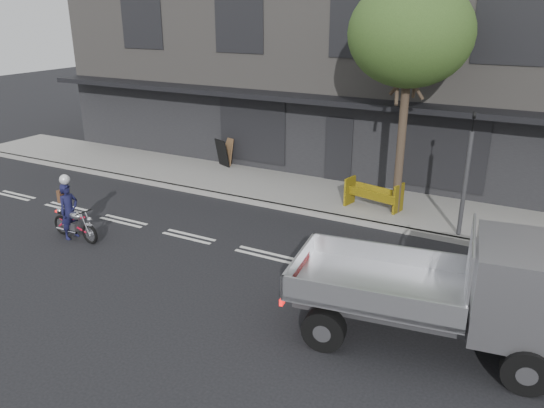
% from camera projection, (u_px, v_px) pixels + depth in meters
% --- Properties ---
extents(ground, '(80.00, 80.00, 0.00)m').
position_uv_depth(ground, '(265.00, 255.00, 13.61)').
color(ground, black).
rests_on(ground, ground).
extents(sidewalk, '(32.00, 3.20, 0.15)m').
position_uv_depth(sidewalk, '(334.00, 198.00, 17.46)').
color(sidewalk, gray).
rests_on(sidewalk, ground).
extents(kerb, '(32.00, 0.20, 0.15)m').
position_uv_depth(kerb, '(314.00, 213.00, 16.14)').
color(kerb, gray).
rests_on(kerb, ground).
extents(building_main, '(26.00, 10.00, 8.00)m').
position_uv_depth(building_main, '(399.00, 59.00, 21.54)').
color(building_main, slate).
rests_on(building_main, ground).
extents(street_tree, '(3.40, 3.40, 6.74)m').
position_uv_depth(street_tree, '(410.00, 34.00, 14.26)').
color(street_tree, '#382B21').
rests_on(street_tree, ground).
extents(traffic_light_pole, '(0.12, 0.12, 3.50)m').
position_uv_depth(traffic_light_pole, '(465.00, 182.00, 13.93)').
color(traffic_light_pole, '#2D2D30').
rests_on(traffic_light_pole, ground).
extents(motorcycle, '(1.74, 0.50, 0.89)m').
position_uv_depth(motorcycle, '(75.00, 223.00, 14.40)').
color(motorcycle, black).
rests_on(motorcycle, ground).
extents(rider, '(0.41, 0.59, 1.55)m').
position_uv_depth(rider, '(69.00, 211.00, 14.35)').
color(rider, '#15153A').
rests_on(rider, ground).
extents(flatbed_ute, '(5.28, 2.71, 2.34)m').
position_uv_depth(flatbed_ute, '(498.00, 289.00, 9.27)').
color(flatbed_ute, black).
rests_on(flatbed_ute, ground).
extents(construction_barrier, '(1.76, 1.03, 0.92)m').
position_uv_depth(construction_barrier, '(371.00, 196.00, 15.98)').
color(construction_barrier, yellow).
rests_on(construction_barrier, sidewalk).
extents(sandwich_board, '(0.79, 0.68, 1.06)m').
position_uv_depth(sandwich_board, '(222.00, 153.00, 20.45)').
color(sandwich_board, black).
rests_on(sandwich_board, sidewalk).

